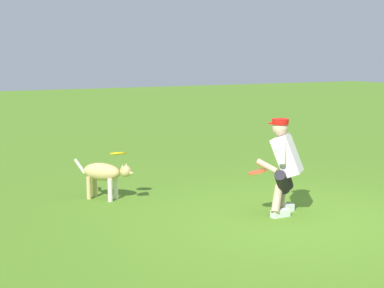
{
  "coord_description": "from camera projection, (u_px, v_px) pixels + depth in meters",
  "views": [
    {
      "loc": [
        4.67,
        5.68,
        2.13
      ],
      "look_at": [
        0.86,
        -1.32,
        0.9
      ],
      "focal_mm": 54.08,
      "sensor_mm": 36.0,
      "label": 1
    }
  ],
  "objects": [
    {
      "name": "ground_plane",
      "position": [
        299.0,
        222.0,
        7.46
      ],
      "size": [
        60.0,
        60.0,
        0.0
      ],
      "primitive_type": "plane",
      "color": "#518022"
    },
    {
      "name": "person",
      "position": [
        284.0,
        164.0,
        7.7
      ],
      "size": [
        0.71,
        0.57,
        1.29
      ],
      "rotation": [
        0.0,
        0.0,
        -0.86
      ],
      "color": "silver",
      "rests_on": "ground_plane"
    },
    {
      "name": "dog",
      "position": [
        105.0,
        174.0,
        8.55
      ],
      "size": [
        0.69,
        0.85,
        0.58
      ],
      "rotation": [
        0.0,
        0.0,
        2.23
      ],
      "color": "tan",
      "rests_on": "ground_plane"
    },
    {
      "name": "frisbee_flying",
      "position": [
        118.0,
        153.0,
        8.47
      ],
      "size": [
        0.27,
        0.27,
        0.09
      ],
      "primitive_type": "cylinder",
      "rotation": [
        0.07,
        0.23,
        4.84
      ],
      "color": "yellow"
    },
    {
      "name": "frisbee_held",
      "position": [
        257.0,
        172.0,
        7.6
      ],
      "size": [
        0.28,
        0.27,
        0.1
      ],
      "primitive_type": "cylinder",
      "rotation": [
        -0.15,
        -0.21,
        2.99
      ],
      "color": "#F44A23",
      "rests_on": "person"
    }
  ]
}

